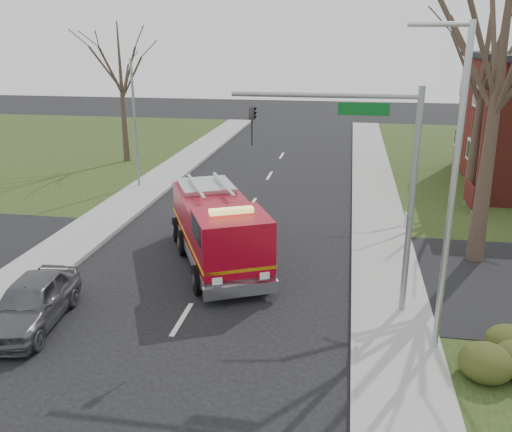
# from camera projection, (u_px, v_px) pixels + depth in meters

# --- Properties ---
(ground) EXTENTS (120.00, 120.00, 0.00)m
(ground) POSITION_uv_depth(u_px,v_px,m) (182.00, 319.00, 16.19)
(ground) COLOR black
(ground) RESTS_ON ground
(sidewalk_right) EXTENTS (2.40, 80.00, 0.15)m
(sidewalk_right) POSITION_uv_depth(u_px,v_px,m) (395.00, 335.00, 15.17)
(sidewalk_right) COLOR #9F9E99
(sidewalk_right) RESTS_ON ground
(health_center_sign) EXTENTS (0.12, 2.00, 1.40)m
(health_center_sign) POSITION_uv_depth(u_px,v_px,m) (469.00, 194.00, 25.93)
(health_center_sign) COLOR #4D1213
(health_center_sign) RESTS_ON ground
(bare_tree_near) EXTENTS (6.00, 6.00, 12.00)m
(bare_tree_near) POSITION_uv_depth(u_px,v_px,m) (502.00, 57.00, 17.96)
(bare_tree_near) COLOR #3F2E25
(bare_tree_near) RESTS_ON ground
(bare_tree_far) EXTENTS (5.25, 5.25, 10.50)m
(bare_tree_far) POSITION_uv_depth(u_px,v_px,m) (484.00, 71.00, 26.44)
(bare_tree_far) COLOR #3F2E25
(bare_tree_far) RESTS_ON ground
(bare_tree_left) EXTENTS (4.50, 4.50, 9.00)m
(bare_tree_left) POSITION_uv_depth(u_px,v_px,m) (121.00, 78.00, 34.78)
(bare_tree_left) COLOR #3F2E25
(bare_tree_left) RESTS_ON ground
(traffic_signal_mast) EXTENTS (5.29, 0.18, 6.80)m
(traffic_signal_mast) POSITION_uv_depth(u_px,v_px,m) (368.00, 161.00, 15.29)
(traffic_signal_mast) COLOR gray
(traffic_signal_mast) RESTS_ON ground
(streetlight_pole) EXTENTS (1.48, 0.16, 8.40)m
(streetlight_pole) POSITION_uv_depth(u_px,v_px,m) (451.00, 187.00, 13.15)
(streetlight_pole) COLOR #B7BABF
(streetlight_pole) RESTS_ON ground
(utility_pole_far) EXTENTS (0.14, 0.14, 7.00)m
(utility_pole_far) POSITION_uv_depth(u_px,v_px,m) (135.00, 125.00, 29.29)
(utility_pole_far) COLOR gray
(utility_pole_far) RESTS_ON ground
(fire_engine) EXTENTS (5.12, 7.32, 2.81)m
(fire_engine) POSITION_uv_depth(u_px,v_px,m) (218.00, 231.00, 19.83)
(fire_engine) COLOR maroon
(fire_engine) RESTS_ON ground
(parked_car_maroon) EXTENTS (2.14, 4.36, 1.43)m
(parked_car_maroon) POSITION_uv_depth(u_px,v_px,m) (31.00, 302.00, 15.71)
(parked_car_maroon) COLOR #4D4F53
(parked_car_maroon) RESTS_ON ground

